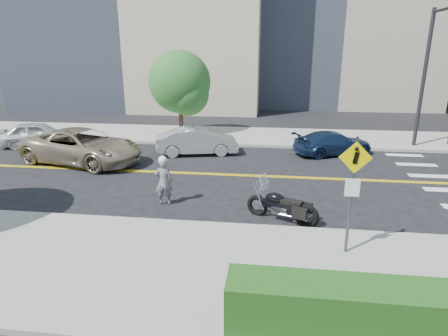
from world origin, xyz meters
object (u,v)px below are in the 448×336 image
at_px(motorcyclist, 164,180).
at_px(parked_car_white, 38,134).
at_px(motorcycle, 282,200).
at_px(pedestrian_sign, 352,185).
at_px(suv, 82,146).
at_px(parked_car_blue, 333,143).
at_px(parked_car_silver, 197,141).

relative_size(motorcyclist, parked_car_white, 0.43).
bearing_deg(motorcycle, pedestrian_sign, -28.88).
height_order(suv, parked_car_blue, suv).
height_order(pedestrian_sign, parked_car_silver, pedestrian_sign).
bearing_deg(motorcyclist, pedestrian_sign, 142.02).
relative_size(pedestrian_sign, parked_car_blue, 0.74).
bearing_deg(parked_car_silver, motorcycle, -164.25).
height_order(motorcyclist, parked_car_white, motorcyclist).
height_order(motorcyclist, parked_car_silver, motorcyclist).
relative_size(motorcyclist, suv, 0.30).
bearing_deg(parked_car_blue, pedestrian_sign, 150.75).
distance_m(motorcyclist, motorcycle, 4.08).
xyz_separation_m(parked_car_white, parked_car_blue, (16.03, 0.23, -0.09)).
relative_size(pedestrian_sign, parked_car_white, 0.75).
bearing_deg(parked_car_white, parked_car_blue, -109.80).
relative_size(motorcyclist, parked_car_silver, 0.42).
relative_size(motorcycle, suv, 0.39).
distance_m(parked_car_white, parked_car_blue, 16.03).
bearing_deg(suv, pedestrian_sign, -109.58).
height_order(parked_car_silver, parked_car_blue, parked_car_silver).
relative_size(pedestrian_sign, parked_car_silver, 0.73).
height_order(pedestrian_sign, parked_car_blue, pedestrian_sign).
xyz_separation_m(motorcyclist, parked_car_silver, (-0.17, 6.68, -0.18)).
distance_m(pedestrian_sign, parked_car_white, 18.03).
bearing_deg(suv, parked_car_blue, -61.09).
bearing_deg(parked_car_white, motorcyclist, -148.76).
bearing_deg(pedestrian_sign, parked_car_silver, 121.09).
bearing_deg(motorcycle, parked_car_blue, 94.87).
relative_size(pedestrian_sign, motorcyclist, 1.73).
relative_size(motorcyclist, motorcycle, 0.76).
bearing_deg(motorcyclist, parked_car_blue, -142.80).
bearing_deg(suv, motorcycle, -105.34).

